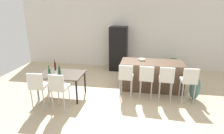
% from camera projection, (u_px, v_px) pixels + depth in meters
% --- Properties ---
extents(ground_plane, '(10.00, 10.00, 0.00)m').
position_uv_depth(ground_plane, '(126.00, 95.00, 5.83)').
color(ground_plane, '#C6B28E').
extents(back_wall, '(10.00, 0.12, 2.90)m').
position_uv_depth(back_wall, '(133.00, 35.00, 8.11)').
color(back_wall, silver).
rests_on(back_wall, ground_plane).
extents(kitchen_island, '(2.00, 0.89, 0.92)m').
position_uv_depth(kitchen_island, '(151.00, 75.00, 6.20)').
color(kitchen_island, '#4C3828').
rests_on(kitchen_island, ground_plane).
extents(bar_chair_left, '(0.41, 0.41, 1.05)m').
position_uv_depth(bar_chair_left, '(126.00, 76.00, 5.47)').
color(bar_chair_left, silver).
rests_on(bar_chair_left, ground_plane).
extents(bar_chair_middle, '(0.43, 0.43, 1.05)m').
position_uv_depth(bar_chair_middle, '(147.00, 77.00, 5.38)').
color(bar_chair_middle, silver).
rests_on(bar_chair_middle, ground_plane).
extents(bar_chair_right, '(0.42, 0.42, 1.05)m').
position_uv_depth(bar_chair_right, '(166.00, 78.00, 5.29)').
color(bar_chair_right, silver).
rests_on(bar_chair_right, ground_plane).
extents(bar_chair_far, '(0.42, 0.42, 1.05)m').
position_uv_depth(bar_chair_far, '(189.00, 80.00, 5.19)').
color(bar_chair_far, silver).
rests_on(bar_chair_far, ground_plane).
extents(dining_table, '(1.30, 0.89, 0.74)m').
position_uv_depth(dining_table, '(61.00, 76.00, 5.56)').
color(dining_table, '#4C4238').
rests_on(dining_table, ground_plane).
extents(dining_chair_near, '(0.42, 0.42, 1.05)m').
position_uv_depth(dining_chair_near, '(38.00, 85.00, 4.84)').
color(dining_chair_near, silver).
rests_on(dining_chair_near, ground_plane).
extents(dining_chair_far, '(0.42, 0.42, 1.05)m').
position_uv_depth(dining_chair_far, '(59.00, 86.00, 4.75)').
color(dining_chair_far, silver).
rests_on(dining_chair_far, ground_plane).
extents(wine_bottle_near, '(0.07, 0.07, 0.31)m').
position_uv_depth(wine_bottle_near, '(49.00, 72.00, 5.33)').
color(wine_bottle_near, '#194723').
rests_on(wine_bottle_near, dining_table).
extents(wine_bottle_middle, '(0.07, 0.07, 0.28)m').
position_uv_depth(wine_bottle_middle, '(59.00, 71.00, 5.44)').
color(wine_bottle_middle, '#194723').
rests_on(wine_bottle_middle, dining_table).
extents(wine_bottle_right, '(0.06, 0.06, 0.32)m').
position_uv_depth(wine_bottle_right, '(55.00, 66.00, 5.87)').
color(wine_bottle_right, '#471E19').
rests_on(wine_bottle_right, dining_table).
extents(wine_glass_left, '(0.07, 0.07, 0.17)m').
position_uv_depth(wine_glass_left, '(56.00, 72.00, 5.29)').
color(wine_glass_left, silver).
rests_on(wine_glass_left, dining_table).
extents(wine_glass_far, '(0.07, 0.07, 0.17)m').
position_uv_depth(wine_glass_far, '(54.00, 71.00, 5.41)').
color(wine_glass_far, silver).
rests_on(wine_glass_far, dining_table).
extents(refrigerator, '(0.72, 0.68, 1.84)m').
position_uv_depth(refrigerator, '(119.00, 49.00, 7.95)').
color(refrigerator, black).
rests_on(refrigerator, ground_plane).
extents(fruit_bowl, '(0.21, 0.21, 0.07)m').
position_uv_depth(fruit_bowl, '(142.00, 60.00, 6.18)').
color(fruit_bowl, beige).
rests_on(fruit_bowl, kitchen_island).
extents(floor_vase, '(0.29, 0.29, 0.94)m').
position_uv_depth(floor_vase, '(195.00, 88.00, 5.47)').
color(floor_vase, '#47706B').
rests_on(floor_vase, ground_plane).
extents(potted_plant, '(0.42, 0.42, 0.61)m').
position_uv_depth(potted_plant, '(173.00, 64.00, 7.76)').
color(potted_plant, '#38383D').
rests_on(potted_plant, ground_plane).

